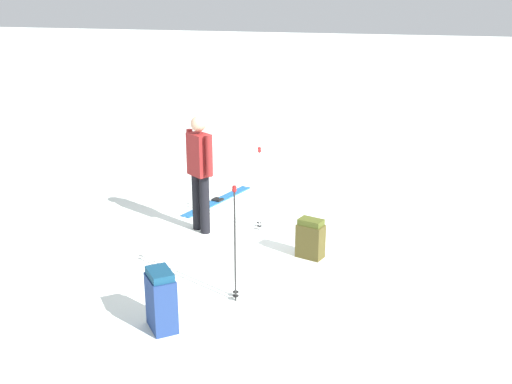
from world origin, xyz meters
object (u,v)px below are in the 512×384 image
(backpack_large_dark, at_px, (161,300))
(ski_poles_planted_near, at_px, (259,184))
(ski_poles_planted_far, at_px, (235,238))
(ski_pair_near, at_px, (218,201))
(backpack_bright, at_px, (310,239))
(skier_standing, at_px, (200,168))

(backpack_large_dark, height_order, ski_poles_planted_near, ski_poles_planted_near)
(ski_poles_planted_far, bearing_deg, backpack_large_dark, -34.14)
(ski_pair_near, xyz_separation_m, backpack_large_dark, (3.92, 0.72, 0.31))
(backpack_bright, bearing_deg, ski_poles_planted_near, -131.51)
(backpack_large_dark, bearing_deg, skier_standing, -168.54)
(ski_pair_near, bearing_deg, backpack_bright, 46.89)
(skier_standing, bearing_deg, ski_poles_planted_near, 111.60)
(ski_pair_near, distance_m, ski_poles_planted_far, 3.43)
(skier_standing, bearing_deg, backpack_large_dark, 11.46)
(ski_pair_near, distance_m, backpack_bright, 2.59)
(skier_standing, distance_m, ski_poles_planted_near, 0.89)
(backpack_large_dark, distance_m, ski_poles_planted_near, 2.99)
(ski_poles_planted_near, bearing_deg, ski_pair_near, -134.53)
(backpack_large_dark, relative_size, ski_poles_planted_near, 0.55)
(backpack_large_dark, distance_m, ski_poles_planted_far, 1.07)
(backpack_bright, height_order, ski_poles_planted_far, ski_poles_planted_far)
(ski_pair_near, height_order, backpack_bright, backpack_bright)
(backpack_bright, xyz_separation_m, ski_poles_planted_far, (1.35, -0.61, 0.49))
(backpack_bright, bearing_deg, ski_pair_near, -133.11)
(skier_standing, relative_size, backpack_bright, 3.19)
(skier_standing, xyz_separation_m, ski_poles_planted_far, (1.84, 1.09, -0.21))
(ski_pair_near, bearing_deg, ski_poles_planted_near, 45.47)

